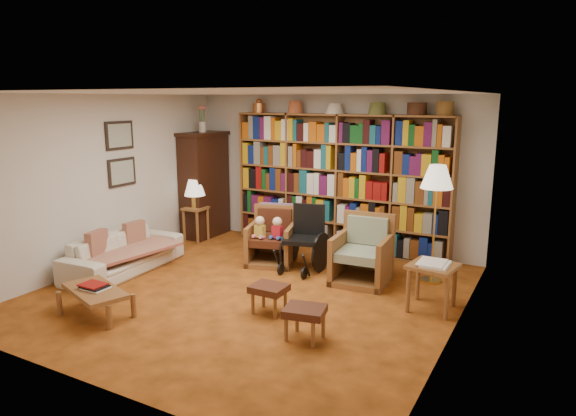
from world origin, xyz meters
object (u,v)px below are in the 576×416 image
Objects in this scene: armchair_leather at (274,239)px; side_table_papers at (433,272)px; wheelchair at (305,241)px; footstool_b at (305,313)px; sofa at (124,253)px; side_table_lamp at (196,217)px; coffee_table at (95,292)px; armchair_sage at (364,256)px; floor_lamp at (437,182)px; footstool_a at (269,290)px.

armchair_leather is 1.51× the size of side_table_papers.
footstool_b is at bearing -63.18° from wheelchair.
side_table_lamp is at bearing -0.53° from sofa.
side_table_lamp is 0.61× the size of coffee_table.
armchair_sage is (3.15, 1.29, 0.07)m from sofa.
armchair_sage is at bearing 48.89° from coffee_table.
side_table_papers reaches higher than footstool_b.
sofa is 1.57m from coffee_table.
armchair_sage reaches higher than footstool_b.
side_table_lamp is 0.38× the size of floor_lamp.
sofa is at bearing -149.55° from wheelchair.
coffee_table is (-1.34, -2.61, -0.15)m from wheelchair.
coffee_table is at bearing -131.11° from armchair_sage.
side_table_papers is 1.24× the size of footstool_b.
armchair_leather is 2.81m from coffee_table.
floor_lamp is (2.31, 0.26, 1.02)m from armchair_leather.
floor_lamp reaches higher than armchair_leather.
side_table_papers is (2.53, -0.68, 0.11)m from armchair_leather.
armchair_leather is at bearing 73.86° from coffee_table.
armchair_sage is 1.97m from footstool_b.
side_table_papers is at bearing -13.55° from side_table_lamp.
armchair_leather reaches higher than coffee_table.
floor_lamp is at bearing -1.30° from side_table_lamp.
side_table_lamp is 2.38m from wheelchair.
armchair_leather is 0.57m from wheelchair.
floor_lamp is at bearing 103.03° from side_table_papers.
floor_lamp reaches higher than side_table_lamp.
sofa is at bearing -139.96° from armchair_leather.
side_table_lamp is at bearing 108.01° from coffee_table.
footstool_a is (0.34, -1.59, -0.16)m from wheelchair.
side_table_lamp reaches higher than coffee_table.
armchair_sage is 1.67m from footstool_a.
side_table_lamp is 1.52× the size of footstool_a.
footstool_a is (-1.40, -1.94, -1.10)m from floor_lamp.
footstool_a is (0.90, -1.68, -0.08)m from armchair_leather.
armchair_sage is 1.55× the size of side_table_papers.
footstool_a is (-0.57, -1.57, -0.07)m from armchair_sage.
armchair_sage is at bearing -71.49° from sofa.
armchair_sage is 2.28× the size of footstool_a.
wheelchair is 2.01× the size of footstool_b.
footstool_b is at bearing 14.87° from coffee_table.
footstool_b is (0.66, -0.40, 0.01)m from footstool_a.
wheelchair is 2.94m from coffee_table.
wheelchair is 2.23m from footstool_b.
wheelchair reaches higher than side_table_papers.
armchair_sage is at bearing 69.94° from footstool_a.
armchair_sage is at bearing 92.60° from footstool_b.
footstool_b is (-0.74, -2.34, -1.09)m from floor_lamp.
armchair_sage reaches higher than footstool_a.
wheelchair is at bearing 163.23° from side_table_papers.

